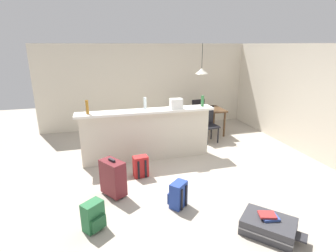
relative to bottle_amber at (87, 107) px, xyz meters
name	(u,v)px	position (x,y,z in m)	size (l,w,h in m)	color
ground_plane	(181,167)	(1.82, -0.52, -1.30)	(13.00, 13.00, 0.05)	#ADA393
wall_back	(151,86)	(1.82, 2.53, -0.03)	(6.60, 0.10, 2.50)	beige
wall_right	(299,98)	(4.87, -0.22, -0.03)	(0.10, 6.00, 2.50)	beige
partition_half_wall	(147,136)	(1.20, 0.01, -0.73)	(2.80, 0.20, 1.09)	beige
bar_countertop	(147,111)	(1.20, 0.01, -0.17)	(2.96, 0.40, 0.05)	white
bottle_amber	(87,107)	(0.00, 0.00, 0.00)	(0.06, 0.06, 0.28)	#9E661E
bottle_clear	(145,103)	(1.19, 0.10, -0.01)	(0.06, 0.06, 0.26)	silver
bottle_green	(202,101)	(2.49, 0.03, -0.02)	(0.07, 0.07, 0.24)	#2D6B38
grocery_bag	(176,104)	(1.85, -0.03, -0.03)	(0.26, 0.18, 0.22)	silver
dining_table	(204,112)	(3.06, 1.27, -0.63)	(1.10, 0.80, 0.74)	#4C331E
dining_chair_near_partition	(208,122)	(2.97, 0.73, -0.76)	(0.45, 0.45, 0.93)	black
dining_chair_far_side	(197,112)	(3.06, 1.79, -0.76)	(0.43, 0.43, 0.93)	black
pendant_lamp	(202,71)	(2.99, 1.35, 0.51)	(0.34, 0.34, 0.83)	black
suitcase_flat_charcoal	(268,226)	(2.33, -2.81, -1.17)	(0.83, 0.84, 0.22)	#38383D
backpack_red	(141,167)	(0.92, -0.75, -1.07)	(0.30, 0.27, 0.42)	red
backpack_blue	(178,195)	(1.32, -1.89, -1.07)	(0.34, 0.34, 0.42)	#233D93
suitcase_upright_maroon	(113,178)	(0.36, -1.29, -0.95)	(0.44, 0.50, 0.67)	maroon
backpack_green	(94,216)	(0.03, -2.10, -1.07)	(0.34, 0.34, 0.42)	#286B3D
book_stack	(269,216)	(2.33, -2.79, -1.03)	(0.28, 0.23, 0.06)	#334C99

